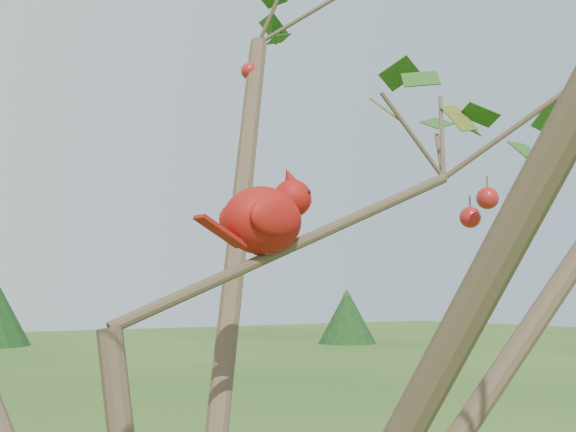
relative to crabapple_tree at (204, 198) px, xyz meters
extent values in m
sphere|color=#AD1A18|center=(0.47, 0.63, 0.39)|extent=(0.04, 0.04, 0.04)
sphere|color=#AD1A18|center=(0.62, 0.10, 0.02)|extent=(0.04, 0.04, 0.04)
sphere|color=#AD1A18|center=(0.59, 0.04, 0.04)|extent=(0.04, 0.04, 0.04)
ellipsoid|color=#A4180E|center=(0.16, 0.11, -0.01)|extent=(0.14, 0.11, 0.11)
sphere|color=#A4180E|center=(0.22, 0.11, 0.02)|extent=(0.06, 0.06, 0.06)
cone|color=#A4180E|center=(0.21, 0.11, 0.06)|extent=(0.05, 0.03, 0.05)
cone|color=#D85914|center=(0.25, 0.11, 0.02)|extent=(0.03, 0.02, 0.02)
ellipsoid|color=black|center=(0.24, 0.11, 0.02)|extent=(0.02, 0.03, 0.03)
cube|color=#A4180E|center=(0.08, 0.10, -0.03)|extent=(0.08, 0.03, 0.05)
ellipsoid|color=#A4180E|center=(0.15, 0.15, -0.01)|extent=(0.09, 0.03, 0.06)
ellipsoid|color=#A4180E|center=(0.16, 0.06, -0.01)|extent=(0.09, 0.03, 0.06)
cylinder|color=#473426|center=(19.61, 23.48, -1.14)|extent=(0.29, 0.29, 1.95)
cone|color=black|center=(19.61, 23.48, -1.06)|extent=(2.28, 2.28, 2.12)
camera|label=1|loc=(-0.51, -0.91, -0.12)|focal=50.00mm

